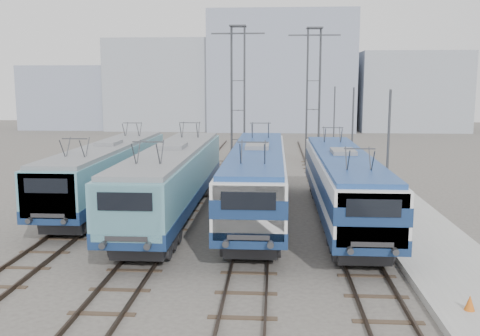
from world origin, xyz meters
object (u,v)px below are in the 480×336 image
(mast_front, at_px, (387,163))
(safety_cone, at_px, (470,303))
(catenary_tower_east, at_px, (313,91))
(locomotive_center_left, at_px, (173,176))
(catenary_tower_west, at_px, (238,91))
(locomotive_far_right, at_px, (343,180))
(mast_rear, at_px, (334,125))
(mast_mid, at_px, (352,138))
(locomotive_far_left, at_px, (109,169))
(locomotive_center_right, at_px, (257,175))

(mast_front, height_order, safety_cone, mast_front)
(catenary_tower_east, bearing_deg, mast_front, -84.55)
(catenary_tower_east, distance_m, safety_cone, 32.29)
(locomotive_center_left, xyz_separation_m, catenary_tower_west, (2.25, 17.78, 4.30))
(locomotive_center_left, xyz_separation_m, locomotive_far_right, (9.00, -0.27, -0.04))
(locomotive_far_right, distance_m, mast_front, 2.94)
(catenary_tower_west, bearing_deg, mast_rear, 24.94)
(locomotive_far_right, bearing_deg, mast_mid, 79.57)
(locomotive_far_right, xyz_separation_m, safety_cone, (2.55, -11.54, -1.75))
(locomotive_far_right, distance_m, safety_cone, 11.95)
(locomotive_center_left, xyz_separation_m, safety_cone, (11.55, -11.81, -1.79))
(catenary_tower_west, distance_m, mast_rear, 9.99)
(locomotive_far_left, distance_m, mast_front, 16.27)
(locomotive_far_right, distance_m, catenary_tower_east, 20.52)
(safety_cone, bearing_deg, locomotive_center_left, 134.37)
(catenary_tower_west, distance_m, catenary_tower_east, 6.80)
(mast_mid, bearing_deg, mast_rear, 90.00)
(mast_rear, bearing_deg, locomotive_center_left, -116.48)
(locomotive_far_left, bearing_deg, locomotive_far_right, -13.77)
(catenary_tower_west, xyz_separation_m, mast_mid, (8.60, -8.00, -3.14))
(locomotive_far_right, relative_size, catenary_tower_east, 1.50)
(locomotive_far_right, distance_m, mast_mid, 10.29)
(locomotive_center_right, bearing_deg, mast_rear, 73.39)
(locomotive_center_right, bearing_deg, mast_mid, 55.63)
(mast_mid, bearing_deg, mast_front, -90.00)
(locomotive_far_right, distance_m, catenary_tower_west, 19.76)
(catenary_tower_west, height_order, mast_mid, catenary_tower_west)
(locomotive_far_left, height_order, locomotive_center_right, locomotive_center_right)
(catenary_tower_east, xyz_separation_m, mast_rear, (2.10, 2.00, -3.14))
(catenary_tower_west, bearing_deg, locomotive_far_left, -114.60)
(catenary_tower_east, xyz_separation_m, mast_mid, (2.10, -10.00, -3.14))
(locomotive_center_right, xyz_separation_m, catenary_tower_west, (-2.25, 17.29, 4.26))
(mast_front, xyz_separation_m, mast_mid, (0.00, 12.00, 0.00))
(locomotive_far_left, xyz_separation_m, catenary_tower_east, (13.25, 16.74, 4.41))
(catenary_tower_west, height_order, safety_cone, catenary_tower_west)
(catenary_tower_west, bearing_deg, safety_cone, -72.55)
(mast_mid, distance_m, mast_rear, 12.00)
(locomotive_center_right, relative_size, mast_front, 2.68)
(locomotive_center_right, relative_size, safety_cone, 38.07)
(mast_front, bearing_deg, safety_cone, -85.82)
(locomotive_far_left, bearing_deg, locomotive_center_left, -34.02)
(locomotive_center_left, bearing_deg, catenary_tower_east, 66.14)
(safety_cone, bearing_deg, locomotive_far_right, 102.47)
(mast_front, distance_m, mast_rear, 24.00)
(locomotive_far_left, xyz_separation_m, safety_cone, (16.05, -14.85, -1.68))
(catenary_tower_east, relative_size, mast_front, 1.71)
(catenary_tower_east, height_order, mast_mid, catenary_tower_east)
(locomotive_center_right, xyz_separation_m, locomotive_far_right, (4.50, -0.77, -0.09))
(locomotive_far_left, height_order, mast_mid, mast_mid)
(locomotive_center_left, distance_m, mast_mid, 14.65)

